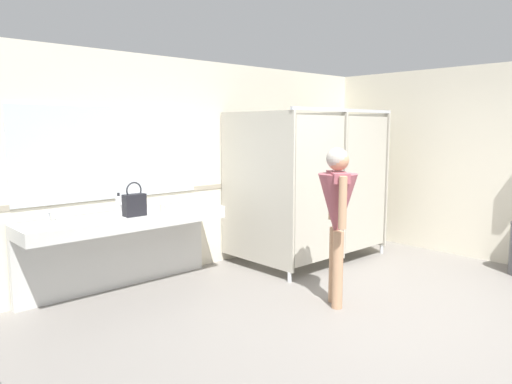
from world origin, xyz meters
The scene contains 10 objects.
ground_plane centered at (0.00, 0.00, -0.05)m, with size 6.23×6.24×0.10m, color gray.
wall_back centered at (0.00, 2.88, 1.35)m, with size 6.23×0.12×2.69m, color beige.
wall_back_tile_band centered at (0.00, 2.82, 1.05)m, with size 6.23×0.01×0.06m, color #9E937F.
vanity_counter centered at (-1.48, 2.60, 0.65)m, with size 2.32×0.58×1.00m.
mirror_panel centered at (-1.48, 2.81, 1.55)m, with size 2.22×0.02×1.03m, color silver.
bathroom_stalls centered at (1.10, 1.94, 1.09)m, with size 2.04×1.33×2.08m.
person_standing centered at (-0.09, 0.70, 1.04)m, with size 0.56×0.56×1.64m.
handbag centered at (-1.46, 2.37, 1.02)m, with size 0.24×0.11×0.37m.
soap_dispenser centered at (-1.48, 2.69, 0.99)m, with size 0.07×0.07×0.23m.
paper_cup centered at (-1.09, 2.40, 0.93)m, with size 0.07×0.07×0.08m, color beige.
Camera 1 is at (-3.99, -2.30, 1.84)m, focal length 33.86 mm.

